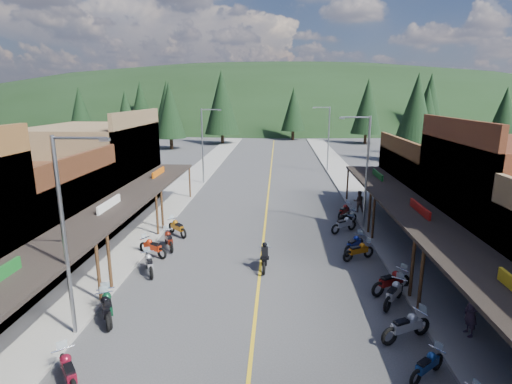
# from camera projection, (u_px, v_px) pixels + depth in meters

# --- Properties ---
(ground) EXTENTS (220.00, 220.00, 0.00)m
(ground) POSITION_uv_depth(u_px,v_px,m) (260.00, 274.00, 21.41)
(ground) COLOR #38383A
(ground) RESTS_ON ground
(centerline) EXTENTS (0.15, 90.00, 0.01)m
(centerline) POSITION_uv_depth(u_px,v_px,m) (269.00, 189.00, 40.81)
(centerline) COLOR gold
(centerline) RESTS_ON ground
(sidewalk_west) EXTENTS (3.40, 94.00, 0.15)m
(sidewalk_west) POSITION_uv_depth(u_px,v_px,m) (185.00, 187.00, 41.26)
(sidewalk_west) COLOR gray
(sidewalk_west) RESTS_ON ground
(sidewalk_east) EXTENTS (3.40, 94.00, 0.15)m
(sidewalk_east) POSITION_uv_depth(u_px,v_px,m) (355.00, 189.00, 40.33)
(sidewalk_east) COLOR gray
(sidewalk_east) RESTS_ON ground
(shop_west_2) EXTENTS (10.90, 9.00, 6.20)m
(shop_west_2) POSITION_uv_depth(u_px,v_px,m) (25.00, 216.00, 23.20)
(shop_west_2) COLOR #3F2111
(shop_west_2) RESTS_ON ground
(shop_west_3) EXTENTS (10.90, 10.20, 8.20)m
(shop_west_3) POSITION_uv_depth(u_px,v_px,m) (96.00, 169.00, 32.28)
(shop_west_3) COLOR brown
(shop_west_3) RESTS_ON ground
(shop_east_3) EXTENTS (10.90, 10.20, 6.20)m
(shop_east_3) POSITION_uv_depth(u_px,v_px,m) (443.00, 185.00, 31.03)
(shop_east_3) COLOR #4C2D16
(shop_east_3) RESTS_ON ground
(streetlight_0) EXTENTS (2.16, 0.18, 8.00)m
(streetlight_0) POSITION_uv_depth(u_px,v_px,m) (67.00, 230.00, 14.91)
(streetlight_0) COLOR gray
(streetlight_0) RESTS_ON ground
(streetlight_1) EXTENTS (2.16, 0.18, 8.00)m
(streetlight_1) POSITION_uv_depth(u_px,v_px,m) (204.00, 143.00, 42.07)
(streetlight_1) COLOR gray
(streetlight_1) RESTS_ON ground
(streetlight_2) EXTENTS (2.16, 0.18, 8.00)m
(streetlight_2) POSITION_uv_depth(u_px,v_px,m) (365.00, 168.00, 27.74)
(streetlight_2) COLOR gray
(streetlight_2) RESTS_ON ground
(streetlight_3) EXTENTS (2.16, 0.18, 8.00)m
(streetlight_3) POSITION_uv_depth(u_px,v_px,m) (327.00, 136.00, 49.08)
(streetlight_3) COLOR gray
(streetlight_3) RESTS_ON ground
(ridge_hill) EXTENTS (310.00, 140.00, 60.00)m
(ridge_hill) POSITION_uv_depth(u_px,v_px,m) (276.00, 120.00, 152.36)
(ridge_hill) COLOR black
(ridge_hill) RESTS_ON ground
(pine_0) EXTENTS (5.04, 5.04, 11.00)m
(pine_0) POSITION_uv_depth(u_px,v_px,m) (80.00, 109.00, 82.17)
(pine_0) COLOR black
(pine_0) RESTS_ON ground
(pine_1) EXTENTS (5.88, 5.88, 12.50)m
(pine_1) POSITION_uv_depth(u_px,v_px,m) (167.00, 105.00, 88.89)
(pine_1) COLOR black
(pine_1) RESTS_ON ground
(pine_2) EXTENTS (6.72, 6.72, 14.00)m
(pine_2) POSITION_uv_depth(u_px,v_px,m) (222.00, 102.00, 76.32)
(pine_2) COLOR black
(pine_2) RESTS_ON ground
(pine_3) EXTENTS (5.04, 5.04, 11.00)m
(pine_3) POSITION_uv_depth(u_px,v_px,m) (293.00, 109.00, 83.68)
(pine_3) COLOR black
(pine_3) RESTS_ON ground
(pine_4) EXTENTS (5.88, 5.88, 12.50)m
(pine_4) POSITION_uv_depth(u_px,v_px,m) (367.00, 106.00, 76.93)
(pine_4) COLOR black
(pine_4) RESTS_ON ground
(pine_5) EXTENTS (6.72, 6.72, 14.00)m
(pine_5) POSITION_uv_depth(u_px,v_px,m) (430.00, 101.00, 87.53)
(pine_5) COLOR black
(pine_5) RESTS_ON ground
(pine_6) EXTENTS (5.04, 5.04, 11.00)m
(pine_6) POSITION_uv_depth(u_px,v_px,m) (505.00, 110.00, 79.48)
(pine_6) COLOR black
(pine_6) RESTS_ON ground
(pine_7) EXTENTS (5.88, 5.88, 12.50)m
(pine_7) POSITION_uv_depth(u_px,v_px,m) (141.00, 104.00, 95.14)
(pine_7) COLOR black
(pine_7) RESTS_ON ground
(pine_8) EXTENTS (4.48, 4.48, 10.00)m
(pine_8) POSITION_uv_depth(u_px,v_px,m) (126.00, 118.00, 59.98)
(pine_8) COLOR black
(pine_8) RESTS_ON ground
(pine_9) EXTENTS (4.93, 4.93, 10.80)m
(pine_9) POSITION_uv_depth(u_px,v_px,m) (427.00, 115.00, 62.26)
(pine_9) COLOR black
(pine_9) RESTS_ON ground
(pine_10) EXTENTS (5.38, 5.38, 11.60)m
(pine_10) POSITION_uv_depth(u_px,v_px,m) (170.00, 110.00, 69.27)
(pine_10) COLOR black
(pine_10) RESTS_ON ground
(pine_11) EXTENTS (5.82, 5.82, 12.40)m
(pine_11) POSITION_uv_depth(u_px,v_px,m) (416.00, 111.00, 55.49)
(pine_11) COLOR black
(pine_11) RESTS_ON ground
(bike_west_4) EXTENTS (1.95, 2.16, 1.25)m
(bike_west_4) POSITION_uv_depth(u_px,v_px,m) (68.00, 370.00, 13.06)
(bike_west_4) COLOR maroon
(bike_west_4) RESTS_ON ground
(bike_west_5) EXTENTS (1.65, 2.29, 1.26)m
(bike_west_5) POSITION_uv_depth(u_px,v_px,m) (106.00, 308.00, 16.84)
(bike_west_5) COLOR black
(bike_west_5) RESTS_ON ground
(bike_west_6) EXTENTS (1.77, 2.43, 1.34)m
(bike_west_6) POSITION_uv_depth(u_px,v_px,m) (108.00, 305.00, 17.01)
(bike_west_6) COLOR #0C3C22
(bike_west_6) RESTS_ON ground
(bike_west_7) EXTENTS (1.55, 2.23, 1.22)m
(bike_west_7) POSITION_uv_depth(u_px,v_px,m) (149.00, 263.00, 21.40)
(bike_west_7) COLOR #98979C
(bike_west_7) RESTS_ON ground
(bike_west_8) EXTENTS (2.26, 1.75, 1.25)m
(bike_west_8) POSITION_uv_depth(u_px,v_px,m) (152.00, 246.00, 23.68)
(bike_west_8) COLOR red
(bike_west_8) RESTS_ON ground
(bike_west_9) EXTENTS (1.63, 2.30, 1.26)m
(bike_west_9) POSITION_uv_depth(u_px,v_px,m) (169.00, 239.00, 24.90)
(bike_west_9) COLOR #64190D
(bike_west_9) RESTS_ON ground
(bike_west_10) EXTENTS (2.06, 2.12, 1.27)m
(bike_west_10) POSITION_uv_depth(u_px,v_px,m) (177.00, 227.00, 27.19)
(bike_west_10) COLOR #A25F0B
(bike_west_10) RESTS_ON ground
(bike_east_4) EXTENTS (1.86, 1.71, 1.08)m
(bike_east_4) POSITION_uv_depth(u_px,v_px,m) (427.00, 364.00, 13.47)
(bike_east_4) COLOR navy
(bike_east_4) RESTS_ON ground
(bike_east_5) EXTENTS (2.41, 1.73, 1.32)m
(bike_east_5) POSITION_uv_depth(u_px,v_px,m) (406.00, 325.00, 15.53)
(bike_east_5) COLOR #A9A9AF
(bike_east_5) RESTS_ON ground
(bike_east_6) EXTENTS (1.88, 2.27, 1.28)m
(bike_east_6) POSITION_uv_depth(u_px,v_px,m) (394.00, 292.00, 18.18)
(bike_east_6) COLOR #ABAAB0
(bike_east_6) RESTS_ON ground
(bike_east_7) EXTENTS (2.41, 1.84, 1.33)m
(bike_east_7) POSITION_uv_depth(u_px,v_px,m) (391.00, 280.00, 19.26)
(bike_east_7) COLOR maroon
(bike_east_7) RESTS_ON ground
(bike_east_8) EXTENTS (2.20, 1.63, 1.21)m
(bike_east_8) POSITION_uv_depth(u_px,v_px,m) (359.00, 250.00, 23.18)
(bike_east_8) COLOR #C0660D
(bike_east_8) RESTS_ON ground
(bike_east_9) EXTENTS (1.95, 2.22, 1.27)m
(bike_east_9) POSITION_uv_depth(u_px,v_px,m) (354.00, 243.00, 24.14)
(bike_east_9) COLOR navy
(bike_east_9) RESTS_ON ground
(bike_east_10) EXTENTS (2.27, 1.96, 1.29)m
(bike_east_10) POSITION_uv_depth(u_px,v_px,m) (344.00, 223.00, 27.83)
(bike_east_10) COLOR #9FA0A4
(bike_east_10) RESTS_ON ground
(bike_east_11) EXTENTS (1.98, 1.83, 1.16)m
(bike_east_11) POSITION_uv_depth(u_px,v_px,m) (347.00, 217.00, 29.65)
(bike_east_11) COLOR black
(bike_east_11) RESTS_ON ground
(bike_east_12) EXTENTS (1.72, 2.24, 1.24)m
(bike_east_12) POSITION_uv_depth(u_px,v_px,m) (344.00, 210.00, 31.12)
(bike_east_12) COLOR maroon
(bike_east_12) RESTS_ON ground
(rider_on_bike) EXTENTS (0.76, 2.17, 1.64)m
(rider_on_bike) POSITION_uv_depth(u_px,v_px,m) (265.00, 258.00, 21.96)
(rider_on_bike) COLOR black
(rider_on_bike) RESTS_ON ground
(pedestrian_east_a) EXTENTS (0.53, 0.74, 1.88)m
(pedestrian_east_a) POSITION_uv_depth(u_px,v_px,m) (471.00, 313.00, 15.56)
(pedestrian_east_a) COLOR #2E2233
(pedestrian_east_a) RESTS_ON sidewalk_east
(pedestrian_east_b) EXTENTS (0.86, 0.50, 1.76)m
(pedestrian_east_b) POSITION_uv_depth(u_px,v_px,m) (359.00, 201.00, 32.15)
(pedestrian_east_b) COLOR brown
(pedestrian_east_b) RESTS_ON sidewalk_east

